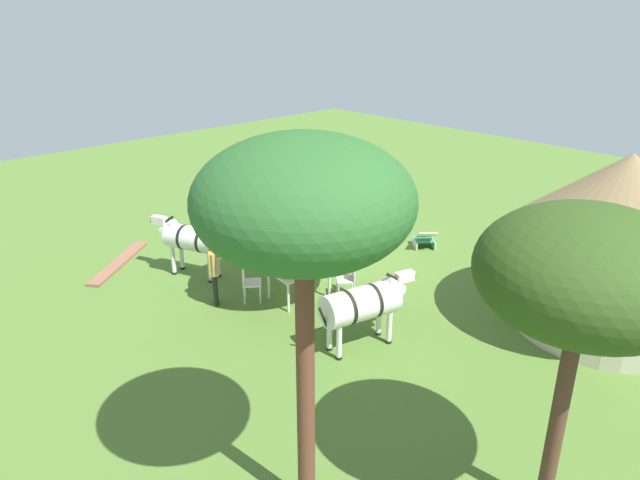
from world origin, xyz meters
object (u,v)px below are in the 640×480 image
at_px(thatched_hut, 617,234).
at_px(striped_lounge_chair, 425,239).
at_px(acacia_tree_left_background, 586,274).
at_px(zebra_nearest_camera, 293,221).
at_px(patio_chair_east_end, 248,280).
at_px(guest_beside_umbrella, 214,267).
at_px(patio_chair_near_hut, 349,276).
at_px(acacia_tree_far_lawn, 304,205).
at_px(patio_dining_table, 299,273).
at_px(zebra_toward_hut, 363,304).
at_px(standing_watcher, 360,199).
at_px(zebra_by_umbrella, 192,239).
at_px(shade_umbrella, 298,191).

bearing_deg(thatched_hut, striped_lounge_chair, -97.94).
relative_size(thatched_hut, acacia_tree_left_background, 1.06).
relative_size(thatched_hut, striped_lounge_chair, 4.81).
bearing_deg(zebra_nearest_camera, patio_chair_east_end, -117.27).
distance_m(guest_beside_umbrella, acacia_tree_left_background, 8.37).
distance_m(patio_chair_near_hut, acacia_tree_far_lawn, 7.33).
bearing_deg(patio_chair_east_end, striped_lounge_chair, 118.77).
height_order(thatched_hut, patio_chair_east_end, thatched_hut).
height_order(patio_dining_table, zebra_toward_hut, zebra_toward_hut).
bearing_deg(patio_dining_table, guest_beside_umbrella, -34.09).
relative_size(zebra_nearest_camera, acacia_tree_far_lawn, 0.39).
distance_m(thatched_hut, acacia_tree_left_background, 5.92).
bearing_deg(guest_beside_umbrella, zebra_toward_hut, 49.90).
relative_size(standing_watcher, acacia_tree_left_background, 0.38).
distance_m(patio_chair_east_end, patio_chair_near_hut, 2.35).
distance_m(acacia_tree_left_background, acacia_tree_far_lawn, 3.31).
height_order(patio_chair_near_hut, standing_watcher, standing_watcher).
height_order(patio_chair_near_hut, zebra_toward_hut, zebra_toward_hut).
height_order(guest_beside_umbrella, zebra_by_umbrella, guest_beside_umbrella).
xyz_separation_m(shade_umbrella, striped_lounge_chair, (-4.60, 0.15, -2.37)).
xyz_separation_m(standing_watcher, acacia_tree_far_lawn, (8.25, 6.73, 3.37)).
bearing_deg(zebra_nearest_camera, patio_chair_near_hut, -66.04).
bearing_deg(patio_dining_table, acacia_tree_far_lawn, 49.56).
relative_size(thatched_hut, shade_umbrella, 1.38).
bearing_deg(striped_lounge_chair, zebra_by_umbrella, -166.16).
bearing_deg(patio_chair_east_end, patio_chair_near_hut, 88.93).
relative_size(striped_lounge_chair, zebra_by_umbrella, 0.47).
bearing_deg(thatched_hut, shade_umbrella, -54.14).
height_order(shade_umbrella, patio_chair_east_end, shade_umbrella).
bearing_deg(striped_lounge_chair, acacia_tree_far_lawn, -111.33).
xyz_separation_m(patio_chair_near_hut, acacia_tree_left_background, (2.56, 6.13, 3.02)).
bearing_deg(shade_umbrella, patio_chair_east_end, -37.69).
distance_m(patio_chair_near_hut, zebra_nearest_camera, 2.79).
bearing_deg(acacia_tree_left_background, thatched_hut, -164.66).
xyz_separation_m(zebra_by_umbrella, acacia_tree_left_background, (0.54, 9.66, 2.56)).
height_order(guest_beside_umbrella, standing_watcher, standing_watcher).
bearing_deg(acacia_tree_far_lawn, shade_umbrella, -130.44).
bearing_deg(guest_beside_umbrella, patio_chair_near_hut, 85.46).
relative_size(shade_umbrella, zebra_toward_hut, 1.51).
bearing_deg(standing_watcher, patio_chair_near_hut, 105.06).
distance_m(guest_beside_umbrella, acacia_tree_far_lawn, 7.09).
height_order(guest_beside_umbrella, zebra_toward_hut, guest_beside_umbrella).
xyz_separation_m(patio_chair_near_hut, guest_beside_umbrella, (2.50, -1.83, 0.43)).
relative_size(thatched_hut, standing_watcher, 2.80).
relative_size(thatched_hut, patio_chair_east_end, 5.10).
bearing_deg(standing_watcher, acacia_tree_left_background, 121.64).
distance_m(patio_dining_table, acacia_tree_left_background, 7.65).
relative_size(standing_watcher, zebra_toward_hut, 0.74).
relative_size(guest_beside_umbrella, striped_lounge_chair, 1.66).
bearing_deg(zebra_by_umbrella, shade_umbrella, -90.48).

